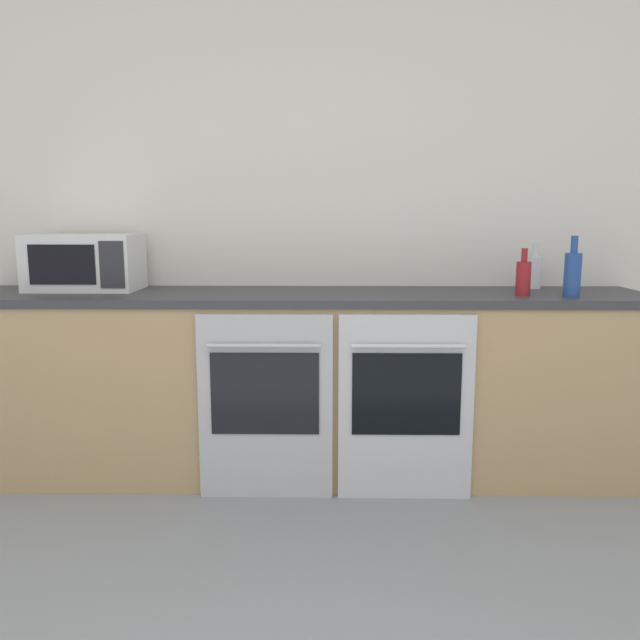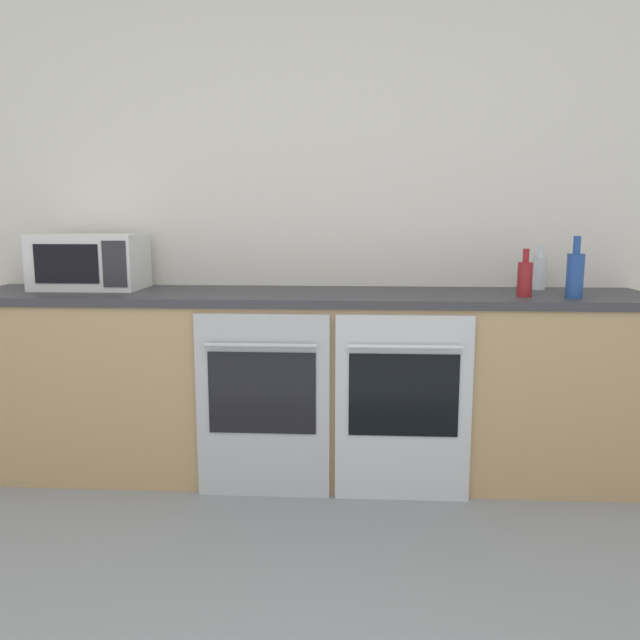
% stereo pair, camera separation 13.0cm
% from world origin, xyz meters
% --- Properties ---
extents(wall_back, '(10.00, 0.06, 2.60)m').
position_xyz_m(wall_back, '(0.00, 2.52, 1.30)').
color(wall_back, silver).
rests_on(wall_back, ground_plane).
extents(counter_back, '(3.30, 0.62, 0.90)m').
position_xyz_m(counter_back, '(0.00, 2.19, 0.45)').
color(counter_back, tan).
rests_on(counter_back, ground_plane).
extents(oven_left, '(0.60, 0.06, 0.84)m').
position_xyz_m(oven_left, '(-0.17, 1.87, 0.43)').
color(oven_left, '#B7BABF').
rests_on(oven_left, ground_plane).
extents(oven_right, '(0.60, 0.06, 0.84)m').
position_xyz_m(oven_right, '(0.46, 1.87, 0.43)').
color(oven_right, silver).
rests_on(oven_right, ground_plane).
extents(microwave, '(0.53, 0.33, 0.28)m').
position_xyz_m(microwave, '(-1.10, 2.28, 1.04)').
color(microwave, silver).
rests_on(microwave, counter_back).
extents(bottle_red, '(0.07, 0.07, 0.22)m').
position_xyz_m(bottle_red, '(1.02, 2.08, 0.99)').
color(bottle_red, maroon).
rests_on(bottle_red, counter_back).
extents(bottle_clear, '(0.07, 0.07, 0.23)m').
position_xyz_m(bottle_clear, '(1.17, 2.38, 0.99)').
color(bottle_clear, silver).
rests_on(bottle_clear, counter_back).
extents(bottle_blue, '(0.08, 0.08, 0.28)m').
position_xyz_m(bottle_blue, '(1.22, 2.03, 1.01)').
color(bottle_blue, '#234793').
rests_on(bottle_blue, counter_back).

